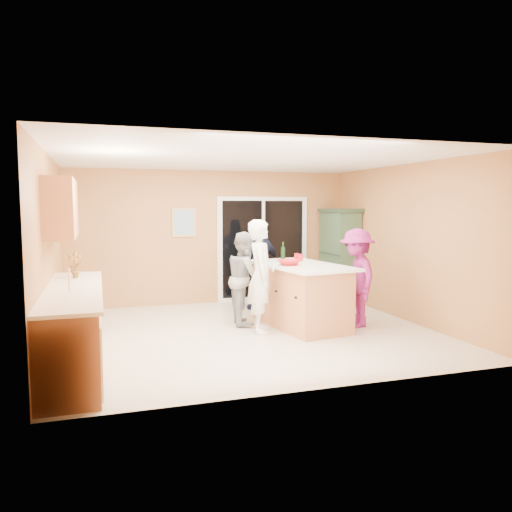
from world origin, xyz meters
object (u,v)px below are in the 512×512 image
object	(u,v)px
woman_white	(261,276)
kitchen_island	(301,297)
green_hutch	(340,256)
woman_grey	(245,278)
woman_magenta	(357,278)
woman_navy	(261,265)

from	to	relation	value
woman_white	kitchen_island	bearing A→B (deg)	-62.30
green_hutch	woman_grey	xyz separation A→B (m)	(-2.37, -1.34, -0.16)
woman_white	green_hutch	bearing A→B (deg)	-33.14
green_hutch	woman_white	world-z (taller)	green_hutch
green_hutch	woman_white	xyz separation A→B (m)	(-2.30, -1.92, -0.05)
kitchen_island	woman_magenta	distance (m)	0.94
green_hutch	woman_grey	distance (m)	2.73
green_hutch	woman_magenta	world-z (taller)	green_hutch
woman_grey	woman_magenta	bearing A→B (deg)	-105.51
woman_navy	woman_magenta	size ratio (longest dim) A/B	1.05
green_hutch	woman_navy	distance (m)	1.81
green_hutch	woman_magenta	size ratio (longest dim) A/B	1.20
woman_navy	woman_magenta	xyz separation A→B (m)	(1.05, -1.71, -0.04)
woman_white	woman_magenta	xyz separation A→B (m)	(1.56, -0.12, -0.07)
woman_white	woman_grey	distance (m)	0.59
kitchen_island	woman_magenta	world-z (taller)	woman_magenta
kitchen_island	woman_navy	distance (m)	1.52
woman_navy	woman_grey	bearing A→B (deg)	30.78
green_hutch	woman_navy	bearing A→B (deg)	-169.81
green_hutch	woman_magenta	xyz separation A→B (m)	(-0.74, -2.03, -0.13)
woman_magenta	kitchen_island	bearing A→B (deg)	-97.38
woman_white	woman_grey	world-z (taller)	woman_white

